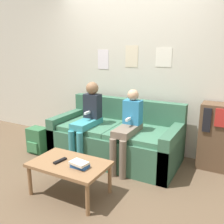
% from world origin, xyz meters
% --- Properties ---
extents(ground_plane, '(10.00, 10.00, 0.00)m').
position_xyz_m(ground_plane, '(0.00, 0.00, 0.00)').
color(ground_plane, brown).
extents(wall_back, '(8.00, 0.06, 2.60)m').
position_xyz_m(wall_back, '(0.00, 1.11, 1.30)').
color(wall_back, beige).
rests_on(wall_back, ground_plane).
extents(couch, '(1.86, 0.90, 0.86)m').
position_xyz_m(couch, '(0.00, 0.57, 0.29)').
color(couch, '#38664C').
rests_on(couch, ground_plane).
extents(coffee_table, '(0.86, 0.54, 0.39)m').
position_xyz_m(coffee_table, '(-0.02, -0.54, 0.34)').
color(coffee_table, '#8E6642').
rests_on(coffee_table, ground_plane).
extents(person_left, '(0.24, 0.60, 1.14)m').
position_xyz_m(person_left, '(-0.37, 0.36, 0.65)').
color(person_left, teal).
rests_on(person_left, ground_plane).
extents(person_right, '(0.24, 0.60, 1.08)m').
position_xyz_m(person_right, '(0.29, 0.35, 0.61)').
color(person_right, '#756656').
rests_on(person_right, ground_plane).
extents(tv_remote, '(0.07, 0.17, 0.02)m').
position_xyz_m(tv_remote, '(-0.13, -0.57, 0.40)').
color(tv_remote, black).
rests_on(tv_remote, coffee_table).
extents(book_stack, '(0.21, 0.15, 0.07)m').
position_xyz_m(book_stack, '(0.15, -0.58, 0.42)').
color(book_stack, '#23519E').
rests_on(book_stack, coffee_table).
extents(bookshelf, '(0.51, 0.32, 0.91)m').
position_xyz_m(bookshelf, '(1.38, 0.91, 0.46)').
color(bookshelf, brown).
rests_on(bookshelf, ground_plane).
extents(backpack, '(0.29, 0.25, 0.40)m').
position_xyz_m(backpack, '(-1.20, 0.17, 0.20)').
color(backpack, '#336B42').
rests_on(backpack, ground_plane).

